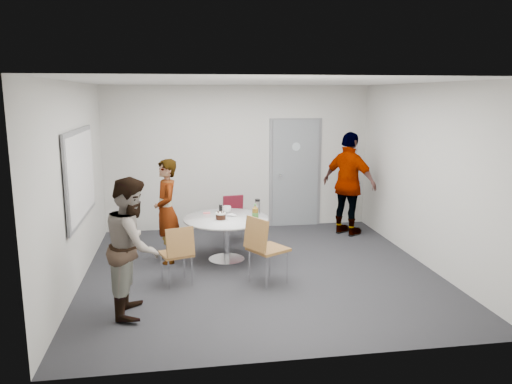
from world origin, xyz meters
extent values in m
plane|color=black|center=(0.00, 0.00, 0.00)|extent=(5.00, 5.00, 0.00)
plane|color=silver|center=(0.00, 0.00, 2.70)|extent=(5.00, 5.00, 0.00)
plane|color=beige|center=(0.00, 2.50, 1.35)|extent=(5.00, 0.00, 5.00)
plane|color=beige|center=(-2.50, 0.00, 1.35)|extent=(0.00, 5.00, 5.00)
plane|color=beige|center=(2.50, 0.00, 1.35)|extent=(0.00, 5.00, 5.00)
plane|color=beige|center=(0.00, -2.50, 1.35)|extent=(5.00, 0.00, 5.00)
cube|color=gray|center=(1.10, 2.47, 1.02)|extent=(0.90, 0.05, 2.05)
cube|color=slate|center=(1.10, 2.50, 1.02)|extent=(1.02, 0.04, 2.12)
cylinder|color=#B2BFC6|center=(1.10, 2.44, 1.55)|extent=(0.16, 0.01, 0.16)
cylinder|color=silver|center=(0.78, 2.41, 1.02)|extent=(0.04, 0.14, 0.04)
cube|color=slate|center=(-2.46, 0.20, 1.45)|extent=(0.03, 1.90, 1.25)
cube|color=white|center=(-2.44, 0.20, 1.45)|extent=(0.01, 1.78, 1.13)
cylinder|color=silver|center=(-0.44, 0.56, 0.66)|extent=(1.30, 1.30, 0.03)
cylinder|color=silver|center=(-0.44, 0.56, 0.33)|extent=(0.09, 0.09, 0.63)
cylinder|color=silver|center=(-0.44, 0.56, 0.01)|extent=(0.56, 0.56, 0.02)
cylinder|color=silver|center=(-0.53, 0.45, 0.68)|extent=(0.20, 0.20, 0.01)
cylinder|color=black|center=(-0.53, 0.45, 0.73)|extent=(0.15, 0.15, 0.08)
cylinder|color=white|center=(-0.53, 0.45, 0.78)|extent=(0.16, 0.16, 0.02)
cylinder|color=brown|center=(-0.04, 0.20, 0.78)|extent=(0.09, 0.09, 0.21)
cylinder|color=#448535|center=(-0.04, 0.20, 0.79)|extent=(0.10, 0.10, 0.08)
cone|color=brown|center=(-0.04, 0.20, 0.91)|extent=(0.09, 0.09, 0.04)
cylinder|color=#54A64B|center=(-0.04, 0.20, 0.95)|extent=(0.04, 0.04, 0.02)
imported|color=white|center=(-0.39, 0.90, 0.73)|extent=(0.19, 0.19, 0.11)
cylinder|color=black|center=(-0.48, 0.97, 0.74)|extent=(0.05, 0.05, 0.12)
cylinder|color=silver|center=(0.08, 0.72, 0.78)|extent=(0.08, 0.08, 0.21)
cylinder|color=black|center=(0.08, 0.72, 0.90)|extent=(0.08, 0.08, 0.03)
cube|color=#F67B7E|center=(-0.71, 0.88, 0.69)|extent=(0.12, 0.06, 0.02)
ellipsoid|color=white|center=(-0.34, 0.66, 0.69)|extent=(0.18, 0.18, 0.03)
cube|color=brown|center=(-1.20, -0.31, 0.42)|extent=(0.50, 0.50, 0.03)
cube|color=brown|center=(-1.14, -0.49, 0.64)|extent=(0.38, 0.20, 0.38)
cylinder|color=silver|center=(-1.10, -0.11, 0.21)|extent=(0.02, 0.02, 0.42)
cylinder|color=silver|center=(-1.40, -0.21, 0.21)|extent=(0.02, 0.02, 0.42)
cylinder|color=silver|center=(-1.00, -0.41, 0.21)|extent=(0.02, 0.02, 0.42)
cylinder|color=silver|center=(-1.30, -0.51, 0.21)|extent=(0.02, 0.02, 0.42)
cube|color=brown|center=(0.03, -0.48, 0.48)|extent=(0.61, 0.61, 0.04)
cube|color=brown|center=(-0.15, -0.59, 0.73)|extent=(0.30, 0.42, 0.43)
cylinder|color=silver|center=(0.28, -0.54, 0.24)|extent=(0.02, 0.02, 0.48)
cylinder|color=silver|center=(0.10, -0.23, 0.24)|extent=(0.02, 0.02, 0.48)
cylinder|color=silver|center=(-0.03, -0.73, 0.24)|extent=(0.02, 0.02, 0.48)
cylinder|color=silver|center=(-0.22, -0.41, 0.24)|extent=(0.02, 0.02, 0.48)
cube|color=maroon|center=(-0.18, 1.51, 0.41)|extent=(0.43, 0.43, 0.03)
cube|color=maroon|center=(-0.20, 1.69, 0.61)|extent=(0.37, 0.13, 0.36)
cylinder|color=silver|center=(-0.31, 1.34, 0.20)|extent=(0.02, 0.02, 0.41)
cylinder|color=silver|center=(0.00, 1.38, 0.20)|extent=(0.02, 0.02, 0.41)
cylinder|color=silver|center=(-0.35, 1.64, 0.20)|extent=(0.02, 0.02, 0.41)
cylinder|color=silver|center=(-0.05, 1.69, 0.20)|extent=(0.02, 0.02, 0.41)
imported|color=#A5C6EA|center=(-1.33, 0.65, 0.79)|extent=(0.48, 0.64, 1.59)
imported|color=white|center=(-1.68, -1.13, 0.81)|extent=(0.64, 0.81, 1.62)
imported|color=black|center=(1.91, 1.67, 0.94)|extent=(1.03, 1.15, 1.88)
camera|label=1|loc=(-1.13, -6.82, 2.54)|focal=35.00mm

